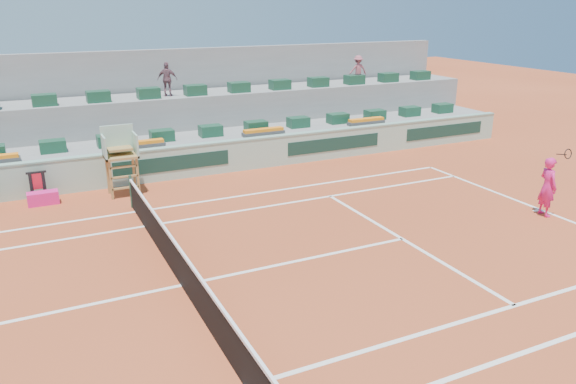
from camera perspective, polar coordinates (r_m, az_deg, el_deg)
name	(u,v)px	position (r m, az deg, el deg)	size (l,w,h in m)	color
ground	(182,286)	(13.72, -10.75, -9.32)	(90.00, 90.00, 0.00)	#A84120
seating_tier_lower	(108,156)	(23.42, -17.82, 3.50)	(36.00, 4.00, 1.20)	gray
seating_tier_upper	(100,131)	(24.81, -18.54, 5.91)	(36.00, 2.40, 2.60)	gray
stadium_back_wall	(93,103)	(26.21, -19.23, 8.49)	(36.00, 0.40, 4.40)	gray
player_bag	(43,198)	(20.30, -23.62, -0.58)	(0.97, 0.43, 0.43)	#EE1F7E
spectator_mid	(167,79)	(24.61, -12.15, 11.14)	(0.84, 0.35, 1.43)	#774F5B
spectator_right	(358,70)	(28.16, 7.12, 12.23)	(0.88, 0.50, 1.36)	#A5525E
court_lines	(182,285)	(13.72, -10.75, -9.30)	(23.89, 11.09, 0.01)	white
tennis_net	(180,265)	(13.48, -10.88, -7.34)	(0.10, 11.97, 1.10)	black
advertising_hoarding	(118,169)	(21.30, -16.88, 2.24)	(36.00, 0.34, 1.26)	#9BC3AC
umpire_chair	(120,151)	(20.11, -16.71, 4.00)	(1.10, 0.90, 2.40)	olive
seat_row_lower	(109,141)	(22.36, -17.68, 5.00)	(32.90, 0.60, 0.44)	#16442D
seat_row_upper	(98,96)	(23.95, -18.72, 9.18)	(32.90, 0.60, 0.44)	#16442D
flower_planters	(70,152)	(21.46, -21.28, 3.82)	(26.80, 0.36, 0.28)	#474747
towel_rack	(38,184)	(20.61, -24.09, 0.77)	(0.63, 0.11, 1.03)	black
tennis_player	(548,187)	(19.21, 24.88, 0.51)	(0.57, 0.94, 2.28)	#EE1F7E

